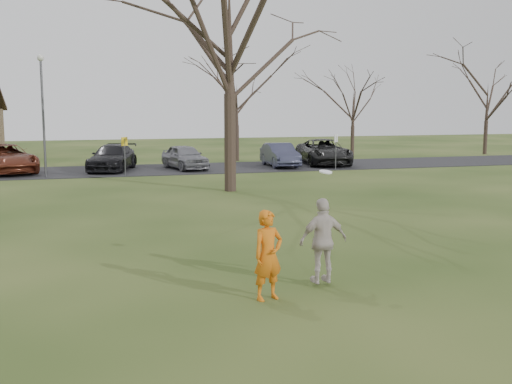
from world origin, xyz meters
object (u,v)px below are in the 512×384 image
big_tree (229,27)px  car_4 (185,157)px  car_2 (5,159)px  car_6 (324,152)px  catching_play (323,240)px  car_3 (112,158)px  car_5 (280,155)px  player_defender (268,255)px  lamp_post (42,100)px

big_tree → car_4: bearing=92.3°
car_2 → car_6: (18.76, -0.13, 0.00)m
car_4 → catching_play: 24.18m
car_3 → car_6: size_ratio=0.88×
car_4 → car_5: size_ratio=0.98×
player_defender → big_tree: big_tree is taller
lamp_post → big_tree: bearing=-43.2°
player_defender → catching_play: catching_play is taller
player_defender → car_4: player_defender is taller
car_4 → catching_play: size_ratio=1.83×
car_3 → car_6: 13.01m
car_2 → catching_play: catching_play is taller
car_5 → car_6: bearing=12.0°
car_3 → car_6: car_6 is taller
big_tree → catching_play: bearing=-96.2°
car_6 → lamp_post: 17.02m
car_3 → car_5: car_3 is taller
car_6 → catching_play: catching_play is taller
player_defender → car_4: (2.54, 24.67, -0.11)m
player_defender → car_3: (-1.56, 25.06, -0.09)m
car_2 → big_tree: size_ratio=0.41×
car_3 → big_tree: 12.63m
car_5 → catching_play: size_ratio=1.87×
car_2 → lamp_post: size_ratio=0.91×
car_4 → car_6: size_ratio=0.74×
car_4 → catching_play: (-1.20, -24.14, 0.20)m
player_defender → lamp_post: bearing=85.7°
car_3 → car_5: bearing=14.5°
catching_play → lamp_post: lamp_post is taller
lamp_post → car_4: bearing=15.7°
car_6 → big_tree: 14.58m
car_5 → big_tree: big_tree is taller
car_5 → lamp_post: (-13.44, -2.07, 3.22)m
car_6 → catching_play: size_ratio=2.48×
player_defender → car_2: bearing=89.1°
player_defender → car_5: size_ratio=0.40×
car_5 → big_tree: size_ratio=0.31×
lamp_post → big_tree: size_ratio=0.45×
car_4 → lamp_post: 8.54m
player_defender → car_3: bearing=76.5°
lamp_post → catching_play: bearing=-73.8°
car_3 → catching_play: (2.90, -24.54, 0.19)m
car_2 → car_3: bearing=-20.9°
catching_play → big_tree: 15.80m
car_6 → big_tree: (-8.52, -10.09, 6.17)m
player_defender → car_3: player_defender is taller
car_4 → car_5: car_4 is taller
lamp_post → player_defender: bearing=-77.3°
car_5 → catching_play: (-7.03, -24.07, 0.21)m
car_6 → lamp_post: (-16.52, -2.59, 3.14)m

